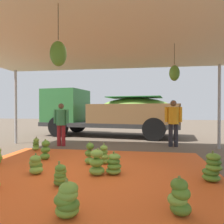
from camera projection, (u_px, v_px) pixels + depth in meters
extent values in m
plane|color=brown|center=(109.00, 147.00, 7.55)|extent=(40.00, 40.00, 0.00)
cube|color=#E05B23|center=(86.00, 172.00, 4.58)|extent=(5.64, 4.75, 0.01)
cylinder|color=#9EA0A5|center=(16.00, 107.00, 8.39)|extent=(0.10, 0.10, 2.89)
cylinder|color=#9EA0A5|center=(219.00, 107.00, 7.25)|extent=(0.10, 0.10, 2.89)
cube|color=beige|center=(86.00, 37.00, 4.54)|extent=(8.00, 7.00, 0.06)
cylinder|color=#4C422D|center=(58.00, 22.00, 3.04)|extent=(0.01, 0.01, 0.52)
ellipsoid|color=#477523|center=(58.00, 54.00, 3.05)|extent=(0.24, 0.24, 0.36)
cylinder|color=#4C422D|center=(175.00, 54.00, 4.90)|extent=(0.01, 0.01, 0.49)
ellipsoid|color=#477523|center=(174.00, 73.00, 4.91)|extent=(0.24, 0.24, 0.36)
ellipsoid|color=#6B9E38|center=(90.00, 161.00, 5.20)|extent=(0.27, 0.27, 0.17)
ellipsoid|color=#518428|center=(89.00, 153.00, 5.23)|extent=(0.30, 0.30, 0.17)
ellipsoid|color=#518428|center=(90.00, 146.00, 5.22)|extent=(0.26, 0.26, 0.17)
cylinder|color=olive|center=(90.00, 144.00, 5.22)|extent=(0.04, 0.04, 0.12)
ellipsoid|color=#75A83D|center=(36.00, 170.00, 4.42)|extent=(0.36, 0.36, 0.17)
ellipsoid|color=#477523|center=(36.00, 166.00, 4.47)|extent=(0.37, 0.37, 0.17)
ellipsoid|color=#75A83D|center=(35.00, 162.00, 4.45)|extent=(0.31, 0.31, 0.17)
ellipsoid|color=#6B9E38|center=(35.00, 159.00, 4.42)|extent=(0.32, 0.32, 0.17)
cylinder|color=olive|center=(36.00, 156.00, 4.45)|extent=(0.04, 0.04, 0.12)
ellipsoid|color=#477523|center=(180.00, 208.00, 2.72)|extent=(0.31, 0.31, 0.18)
ellipsoid|color=#6B9E38|center=(177.00, 200.00, 2.75)|extent=(0.32, 0.32, 0.18)
ellipsoid|color=#518428|center=(181.00, 193.00, 2.71)|extent=(0.31, 0.31, 0.18)
ellipsoid|color=#477523|center=(179.00, 185.00, 2.74)|extent=(0.28, 0.28, 0.18)
cylinder|color=olive|center=(179.00, 181.00, 2.73)|extent=(0.04, 0.04, 0.12)
ellipsoid|color=#477523|center=(60.00, 182.00, 3.76)|extent=(0.27, 0.27, 0.13)
ellipsoid|color=#60932D|center=(60.00, 178.00, 3.75)|extent=(0.24, 0.24, 0.13)
ellipsoid|color=#518428|center=(60.00, 175.00, 3.74)|extent=(0.30, 0.30, 0.13)
ellipsoid|color=#60932D|center=(61.00, 171.00, 3.75)|extent=(0.27, 0.27, 0.13)
ellipsoid|color=#518428|center=(60.00, 168.00, 3.73)|extent=(0.27, 0.27, 0.13)
cylinder|color=olive|center=(59.00, 164.00, 3.75)|extent=(0.04, 0.04, 0.12)
ellipsoid|color=#75A83D|center=(36.00, 148.00, 6.95)|extent=(0.26, 0.26, 0.13)
ellipsoid|color=#518428|center=(36.00, 145.00, 7.00)|extent=(0.22, 0.22, 0.13)
ellipsoid|color=#477523|center=(36.00, 143.00, 6.97)|extent=(0.26, 0.26, 0.13)
ellipsoid|color=#75A83D|center=(36.00, 140.00, 7.00)|extent=(0.23, 0.23, 0.13)
cylinder|color=olive|center=(36.00, 138.00, 6.97)|extent=(0.04, 0.04, 0.12)
ellipsoid|color=#518428|center=(211.00, 177.00, 3.98)|extent=(0.46, 0.46, 0.14)
ellipsoid|color=#477523|center=(211.00, 172.00, 4.01)|extent=(0.37, 0.37, 0.14)
ellipsoid|color=#60932D|center=(214.00, 167.00, 3.97)|extent=(0.42, 0.42, 0.14)
ellipsoid|color=#477523|center=(214.00, 162.00, 3.99)|extent=(0.40, 0.40, 0.14)
ellipsoid|color=#60932D|center=(213.00, 157.00, 3.98)|extent=(0.29, 0.29, 0.14)
cylinder|color=olive|center=(213.00, 154.00, 3.97)|extent=(0.04, 0.04, 0.12)
ellipsoid|color=#518428|center=(45.00, 156.00, 5.67)|extent=(0.33, 0.33, 0.18)
ellipsoid|color=#518428|center=(45.00, 150.00, 5.71)|extent=(0.28, 0.28, 0.18)
ellipsoid|color=#518428|center=(46.00, 144.00, 5.70)|extent=(0.23, 0.23, 0.18)
cylinder|color=olive|center=(45.00, 141.00, 5.69)|extent=(0.04, 0.04, 0.12)
ellipsoid|color=#75A83D|center=(105.00, 161.00, 5.25)|extent=(0.30, 0.30, 0.14)
ellipsoid|color=#75A83D|center=(105.00, 157.00, 5.23)|extent=(0.23, 0.23, 0.14)
ellipsoid|color=#6B9E38|center=(104.00, 152.00, 5.28)|extent=(0.22, 0.22, 0.14)
ellipsoid|color=#75A83D|center=(104.00, 148.00, 5.24)|extent=(0.20, 0.20, 0.14)
cylinder|color=olive|center=(104.00, 145.00, 5.25)|extent=(0.04, 0.04, 0.12)
ellipsoid|color=#75A83D|center=(97.00, 171.00, 4.36)|extent=(0.45, 0.45, 0.18)
ellipsoid|color=#60932D|center=(96.00, 162.00, 4.34)|extent=(0.40, 0.40, 0.18)
ellipsoid|color=#75A83D|center=(97.00, 154.00, 4.37)|extent=(0.29, 0.29, 0.18)
cylinder|color=olive|center=(98.00, 151.00, 4.36)|extent=(0.04, 0.04, 0.12)
ellipsoid|color=#6B9E38|center=(113.00, 171.00, 4.41)|extent=(0.39, 0.39, 0.14)
ellipsoid|color=#518428|center=(114.00, 166.00, 4.40)|extent=(0.36, 0.36, 0.14)
ellipsoid|color=#477523|center=(114.00, 162.00, 4.43)|extent=(0.33, 0.33, 0.14)
ellipsoid|color=#6B9E38|center=(114.00, 157.00, 4.45)|extent=(0.36, 0.36, 0.14)
cylinder|color=olive|center=(114.00, 154.00, 4.43)|extent=(0.04, 0.04, 0.12)
ellipsoid|color=#60932D|center=(67.00, 210.00, 2.67)|extent=(0.41, 0.41, 0.17)
ellipsoid|color=#477523|center=(68.00, 205.00, 2.67)|extent=(0.30, 0.30, 0.17)
ellipsoid|color=#518428|center=(65.00, 199.00, 2.67)|extent=(0.36, 0.36, 0.17)
ellipsoid|color=#6B9E38|center=(68.00, 194.00, 2.66)|extent=(0.30, 0.30, 0.17)
ellipsoid|color=#6B9E38|center=(68.00, 189.00, 2.67)|extent=(0.29, 0.29, 0.17)
cylinder|color=olive|center=(67.00, 184.00, 2.68)|extent=(0.04, 0.04, 0.12)
cube|color=#2D2D2D|center=(110.00, 124.00, 10.74)|extent=(7.09, 3.24, 0.20)
cube|color=#2D6B33|center=(66.00, 106.00, 11.44)|extent=(2.20, 2.36, 1.70)
cube|color=#232D38|center=(51.00, 100.00, 11.71)|extent=(0.28, 1.82, 0.75)
cube|color=brown|center=(130.00, 114.00, 9.30)|extent=(4.21, 0.68, 0.90)
cube|color=brown|center=(139.00, 113.00, 11.42)|extent=(4.21, 0.68, 0.90)
cube|color=brown|center=(179.00, 114.00, 9.76)|extent=(0.41, 2.28, 0.90)
ellipsoid|color=#75A83D|center=(135.00, 110.00, 10.35)|extent=(3.97, 2.44, 1.22)
cube|color=#237533|center=(135.00, 97.00, 10.34)|extent=(2.77, 2.09, 0.04)
cylinder|color=black|center=(58.00, 127.00, 10.41)|extent=(1.03, 0.42, 1.00)
cylinder|color=black|center=(77.00, 124.00, 12.41)|extent=(1.03, 0.42, 1.00)
cylinder|color=black|center=(154.00, 129.00, 9.07)|extent=(1.03, 0.42, 1.00)
cylinder|color=black|center=(158.00, 126.00, 11.07)|extent=(1.03, 0.42, 1.00)
cylinder|color=#26262D|center=(171.00, 135.00, 7.71)|extent=(0.15, 0.15, 0.83)
cylinder|color=#26262D|center=(176.00, 135.00, 7.68)|extent=(0.15, 0.15, 0.83)
cylinder|color=orange|center=(173.00, 115.00, 7.68)|extent=(0.38, 0.38, 0.62)
cylinder|color=orange|center=(166.00, 114.00, 7.72)|extent=(0.12, 0.12, 0.55)
cylinder|color=orange|center=(180.00, 115.00, 7.64)|extent=(0.12, 0.12, 0.55)
sphere|color=brown|center=(173.00, 103.00, 7.68)|extent=(0.22, 0.22, 0.22)
cylinder|color=maroon|center=(59.00, 135.00, 7.84)|extent=(0.14, 0.14, 0.77)
cylinder|color=maroon|center=(63.00, 136.00, 7.82)|extent=(0.14, 0.14, 0.77)
cylinder|color=#337A4C|center=(61.00, 117.00, 7.82)|extent=(0.35, 0.35, 0.58)
cylinder|color=#337A4C|center=(55.00, 116.00, 7.85)|extent=(0.11, 0.11, 0.51)
cylinder|color=#337A4C|center=(67.00, 117.00, 7.79)|extent=(0.11, 0.11, 0.51)
sphere|color=brown|center=(61.00, 106.00, 7.81)|extent=(0.21, 0.21, 0.21)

